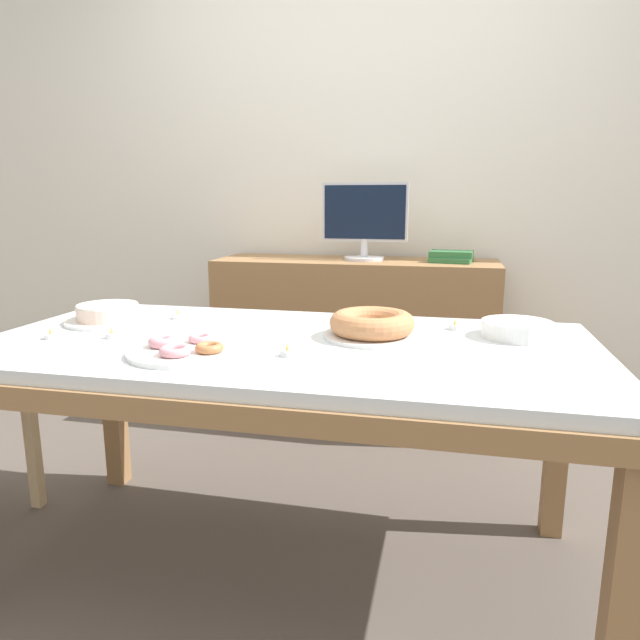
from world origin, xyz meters
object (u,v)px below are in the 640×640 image
Objects in this scene: computer_monitor at (365,222)px; tealight_right_edge at (51,336)px; book_stack at (451,257)px; cake_chocolate_round at (108,315)px; tealight_left_edge at (455,326)px; cake_golden_bundt at (372,325)px; pastry_platter at (185,350)px; tealight_near_front at (287,352)px; plate_stack at (517,329)px; tealight_centre at (178,316)px; tealight_near_cakes at (112,335)px.

tealight_right_edge is at bearing -117.39° from computer_monitor.
book_stack is at bearing 50.64° from tealight_right_edge.
tealight_right_edge is (-0.04, -0.24, -0.02)m from cake_chocolate_round.
tealight_left_edge is (0.02, -1.01, -0.13)m from book_stack.
computer_monitor is 1.38m from cake_chocolate_round.
computer_monitor is 1.46× the size of cake_golden_bundt.
computer_monitor is 1.38× the size of pastry_platter.
book_stack reaches higher than cake_chocolate_round.
plate_stack is at bearing 29.99° from tealight_near_front.
tealight_centre is 1.00× the size of tealight_near_front.
computer_monitor reaches higher than pastry_platter.
plate_stack is 5.25× the size of tealight_near_cakes.
cake_golden_bundt reaches higher than plate_stack.
plate_stack is 5.25× the size of tealight_left_edge.
plate_stack is at bearing 3.72° from cake_chocolate_round.
tealight_right_edge is 0.42m from tealight_centre.
computer_monitor is at bearing 67.65° from tealight_near_cakes.
book_stack is 5.44× the size of tealight_centre.
plate_stack is at bearing 13.44° from cake_golden_bundt.
tealight_left_edge is at bearing -66.22° from computer_monitor.
plate_stack is at bearing -20.61° from tealight_left_edge.
tealight_near_front is at bearing -106.14° from book_stack.
tealight_near_front is at bearing -89.58° from computer_monitor.
pastry_platter is (0.43, -0.31, -0.02)m from cake_chocolate_round.
cake_golden_bundt is 1.38× the size of plate_stack.
tealight_near_cakes is at bearing -112.35° from computer_monitor.
cake_chocolate_round reaches higher than pastry_platter.
cake_chocolate_round is 0.53m from pastry_platter.
book_stack is 1.04× the size of plate_stack.
plate_stack is (1.32, 0.09, -0.00)m from cake_chocolate_round.
tealight_right_edge is (-0.93, -0.23, -0.03)m from cake_golden_bundt.
plate_stack is 1.12m from tealight_centre.
book_stack reaches higher than pastry_platter.
tealight_near_cakes is at bearing 158.06° from pastry_platter.
tealight_left_edge is (0.24, 0.17, -0.03)m from cake_golden_bundt.
tealight_near_cakes and tealight_left_edge have the same top height.
book_stack is 5.44× the size of tealight_near_front.
computer_monitor is at bearing 59.22° from cake_chocolate_round.
computer_monitor is 10.60× the size of tealight_centre.
book_stack reaches higher than tealight_left_edge.
tealight_right_edge is at bearing -163.75° from tealight_near_cakes.
tealight_near_cakes is at bearing -125.91° from book_stack.
tealight_right_edge is (-0.73, -1.40, -0.29)m from computer_monitor.
book_stack reaches higher than tealight_near_cakes.
tealight_left_edge is at bearing 159.39° from plate_stack.
cake_golden_bundt is 7.24× the size of tealight_centre.
pastry_platter is at bearing -114.94° from book_stack.
tealight_centre is (0.23, 0.36, 0.00)m from tealight_right_edge.
tealight_near_cakes is (-0.56, -1.35, -0.29)m from computer_monitor.
tealight_right_edge is at bearing -129.36° from book_stack.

